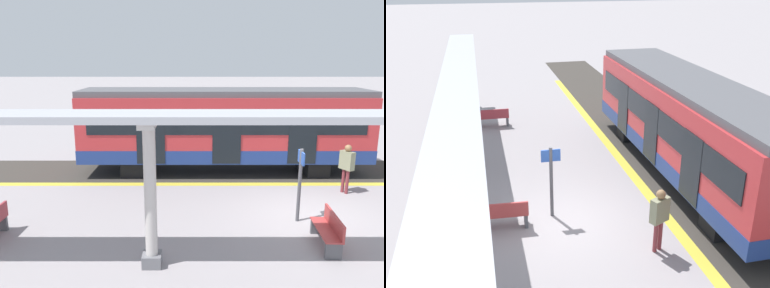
# 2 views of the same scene
# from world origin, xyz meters

# --- Properties ---
(ground_plane) EXTENTS (176.00, 176.00, 0.00)m
(ground_plane) POSITION_xyz_m (0.00, 0.00, 0.00)
(ground_plane) COLOR gray
(tactile_edge_strip) EXTENTS (0.36, 34.09, 0.01)m
(tactile_edge_strip) POSITION_xyz_m (-3.00, 0.00, 0.00)
(tactile_edge_strip) COLOR gold
(tactile_edge_strip) RESTS_ON ground
(trackbed) EXTENTS (3.20, 46.09, 0.01)m
(trackbed) POSITION_xyz_m (-4.78, 0.00, 0.00)
(trackbed) COLOR #38332D
(trackbed) RESTS_ON ground
(train_near_carriage) EXTENTS (2.65, 11.77, 3.48)m
(train_near_carriage) POSITION_xyz_m (-4.77, -2.20, 1.83)
(train_near_carriage) COLOR #BE2F32
(train_near_carriage) RESTS_ON ground
(canopy_pillar_second) EXTENTS (1.10, 0.44, 3.43)m
(canopy_pillar_second) POSITION_xyz_m (2.73, -4.48, 1.74)
(canopy_pillar_second) COLOR slate
(canopy_pillar_second) RESTS_ON ground
(canopy_beam) EXTENTS (1.20, 27.29, 0.16)m
(canopy_beam) POSITION_xyz_m (2.73, -0.14, 3.51)
(canopy_beam) COLOR #A8AAB2
(canopy_beam) RESTS_ON canopy_pillar_nearest
(bench_mid_platform) EXTENTS (1.52, 0.52, 0.86)m
(bench_mid_platform) POSITION_xyz_m (1.79, -0.04, 0.44)
(bench_mid_platform) COLOR #A23635
(bench_mid_platform) RESTS_ON ground
(platform_info_sign) EXTENTS (0.56, 0.10, 2.20)m
(platform_info_sign) POSITION_xyz_m (0.29, -0.42, 1.33)
(platform_info_sign) COLOR #4C4C51
(platform_info_sign) RESTS_ON ground
(passenger_waiting_near_edge) EXTENTS (0.56, 0.43, 1.77)m
(passenger_waiting_near_edge) POSITION_xyz_m (-2.07, 1.93, 1.11)
(passenger_waiting_near_edge) COLOR maroon
(passenger_waiting_near_edge) RESTS_ON ground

